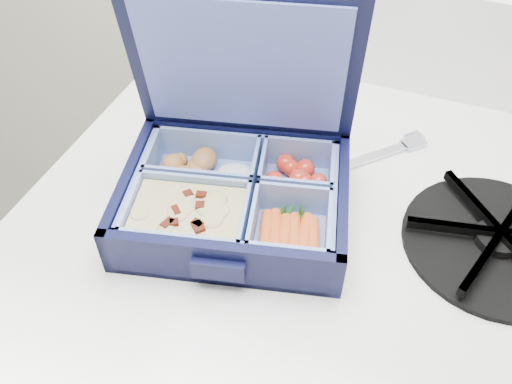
% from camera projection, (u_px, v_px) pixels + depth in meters
% --- Properties ---
extents(bento_box, '(0.26, 0.22, 0.05)m').
position_uv_depth(bento_box, '(235.00, 199.00, 0.55)').
color(bento_box, black).
rests_on(bento_box, stove).
extents(burner_grate, '(0.21, 0.21, 0.03)m').
position_uv_depth(burner_grate, '(499.00, 237.00, 0.53)').
color(burner_grate, black).
rests_on(burner_grate, stove).
extents(burner_grate_rear, '(0.18, 0.18, 0.02)m').
position_uv_depth(burner_grate_rear, '(230.00, 87.00, 0.71)').
color(burner_grate_rear, black).
rests_on(burner_grate_rear, stove).
extents(fork, '(0.13, 0.14, 0.01)m').
position_uv_depth(fork, '(356.00, 162.00, 0.62)').
color(fork, silver).
rests_on(fork, stove).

